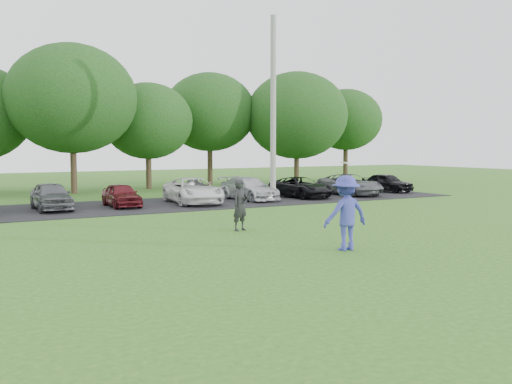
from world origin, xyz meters
TOP-DOWN VIEW (x-y plane):
  - ground at (0.00, 0.00)m, footprint 100.00×100.00m
  - parking_lot at (0.00, 13.00)m, footprint 32.00×6.50m
  - utility_pole at (5.62, 11.77)m, footprint 0.28×0.28m
  - frisbee_player at (0.52, -0.47)m, footprint 1.34×0.84m
  - camera_bystander at (-0.32, 3.99)m, footprint 0.71×0.57m
  - parked_cars at (0.08, 12.93)m, footprint 30.94×5.06m
  - tree_row at (1.51, 22.76)m, footprint 42.39×9.85m

SIDE VIEW (x-z plane):
  - ground at x=0.00m, z-range 0.00..0.00m
  - parking_lot at x=0.00m, z-range 0.00..0.03m
  - parked_cars at x=0.08m, z-range -0.01..1.22m
  - camera_bystander at x=-0.32m, z-range 0.00..1.68m
  - frisbee_player at x=0.52m, z-range -0.20..2.20m
  - utility_pole at x=5.62m, z-range 0.00..9.12m
  - tree_row at x=1.51m, z-range 0.59..9.23m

